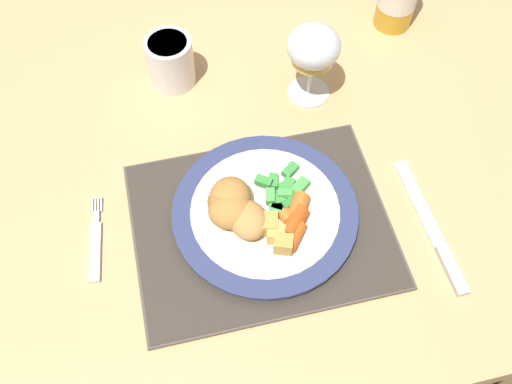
{
  "coord_description": "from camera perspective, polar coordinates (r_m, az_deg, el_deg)",
  "views": [
    {
      "loc": [
        -0.04,
        -0.57,
        1.42
      ],
      "look_at": [
        0.05,
        -0.18,
        0.78
      ],
      "focal_mm": 40.0,
      "sensor_mm": 36.0,
      "label": 1
    }
  ],
  "objects": [
    {
      "name": "dining_table",
      "position": [
        0.96,
        -5.44,
        4.61
      ],
      "size": [
        1.34,
        0.94,
        0.74
      ],
      "color": "tan",
      "rests_on": "ground"
    },
    {
      "name": "roast_potatoes",
      "position": [
        0.73,
        2.02,
        -4.13
      ],
      "size": [
        0.04,
        0.06,
        0.03
      ],
      "color": "gold",
      "rests_on": "dinner_plate"
    },
    {
      "name": "wine_glass",
      "position": [
        0.85,
        5.75,
        13.98
      ],
      "size": [
        0.08,
        0.08,
        0.13
      ],
      "color": "silver",
      "rests_on": "dining_table"
    },
    {
      "name": "fork",
      "position": [
        0.79,
        -15.74,
        -5.11
      ],
      "size": [
        0.03,
        0.13,
        0.01
      ],
      "color": "silver",
      "rests_on": "dining_table"
    },
    {
      "name": "green_beans_pile",
      "position": [
        0.76,
        2.79,
        0.06
      ],
      "size": [
        0.07,
        0.08,
        0.02
      ],
      "color": "green",
      "rests_on": "dinner_plate"
    },
    {
      "name": "table_knife",
      "position": [
        0.8,
        17.5,
        -4.21
      ],
      "size": [
        0.02,
        0.21,
        0.01
      ],
      "color": "silver",
      "rests_on": "dining_table"
    },
    {
      "name": "breaded_croquettes",
      "position": [
        0.74,
        -2.26,
        -1.57
      ],
      "size": [
        0.08,
        0.11,
        0.04
      ],
      "color": "tan",
      "rests_on": "dinner_plate"
    },
    {
      "name": "ground_plane",
      "position": [
        1.53,
        -3.44,
        -10.09
      ],
      "size": [
        6.0,
        6.0,
        0.0
      ],
      "primitive_type": "plane",
      "color": "#4C4238"
    },
    {
      "name": "drinking_cup",
      "position": [
        0.91,
        -8.56,
        12.86
      ],
      "size": [
        0.07,
        0.07,
        0.08
      ],
      "color": "white",
      "rests_on": "dining_table"
    },
    {
      "name": "dinner_plate",
      "position": [
        0.76,
        0.9,
        -2.12
      ],
      "size": [
        0.25,
        0.25,
        0.02
      ],
      "color": "silver",
      "rests_on": "placemat"
    },
    {
      "name": "glazed_carrots",
      "position": [
        0.74,
        3.85,
        -2.91
      ],
      "size": [
        0.05,
        0.08,
        0.02
      ],
      "color": "orange",
      "rests_on": "dinner_plate"
    },
    {
      "name": "placemat",
      "position": [
        0.77,
        0.51,
        -3.28
      ],
      "size": [
        0.34,
        0.27,
        0.01
      ],
      "color": "brown",
      "rests_on": "dining_table"
    }
  ]
}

